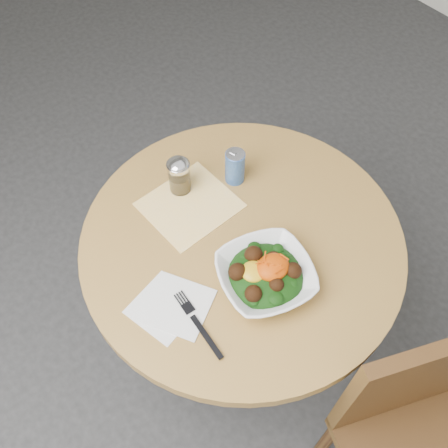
# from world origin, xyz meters

# --- Properties ---
(ground) EXTENTS (6.00, 6.00, 0.00)m
(ground) POSITION_xyz_m (0.00, 0.00, 0.00)
(ground) COLOR #29292B
(ground) RESTS_ON ground
(table) EXTENTS (0.90, 0.90, 0.75)m
(table) POSITION_xyz_m (0.00, 0.00, 0.55)
(table) COLOR black
(table) RESTS_ON ground
(chair) EXTENTS (0.50, 0.50, 0.87)m
(chair) POSITION_xyz_m (0.07, -0.64, 0.48)
(chair) COLOR #543717
(chair) RESTS_ON ground
(cloth_napkin) EXTENTS (0.26, 0.24, 0.00)m
(cloth_napkin) POSITION_xyz_m (-0.05, 0.18, 0.75)
(cloth_napkin) COLOR #FAA70D
(cloth_napkin) RESTS_ON table
(paper_napkins) EXTENTS (0.22, 0.22, 0.00)m
(paper_napkins) POSITION_xyz_m (-0.28, -0.05, 0.75)
(paper_napkins) COLOR silver
(paper_napkins) RESTS_ON table
(salad_bowl) EXTENTS (0.30, 0.30, 0.09)m
(salad_bowl) POSITION_xyz_m (-0.04, -0.14, 0.78)
(salad_bowl) COLOR white
(salad_bowl) RESTS_ON table
(fork) EXTENTS (0.04, 0.21, 0.00)m
(fork) POSITION_xyz_m (-0.25, -0.13, 0.76)
(fork) COLOR black
(fork) RESTS_ON table
(spice_shaker) EXTENTS (0.07, 0.07, 0.12)m
(spice_shaker) POSITION_xyz_m (-0.03, 0.25, 0.81)
(spice_shaker) COLOR silver
(spice_shaker) RESTS_ON table
(beverage_can) EXTENTS (0.06, 0.06, 0.11)m
(beverage_can) POSITION_xyz_m (0.12, 0.18, 0.81)
(beverage_can) COLOR #0D2E96
(beverage_can) RESTS_ON table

